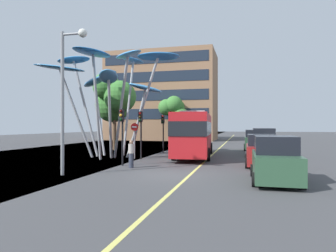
{
  "coord_description": "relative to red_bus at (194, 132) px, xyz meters",
  "views": [
    {
      "loc": [
        3.74,
        -15.19,
        2.51
      ],
      "look_at": [
        -1.95,
        7.55,
        2.5
      ],
      "focal_mm": 32.62,
      "sensor_mm": 36.0,
      "label": 1
    }
  ],
  "objects": [
    {
      "name": "ground",
      "position": [
        -0.55,
        -9.25,
        -2.05
      ],
      "size": [
        120.0,
        240.0,
        0.1
      ],
      "color": "#424244"
    },
    {
      "name": "red_bus",
      "position": [
        0.0,
        0.0,
        0.0
      ],
      "size": [
        3.31,
        10.54,
        3.67
      ],
      "color": "red",
      "rests_on": "ground"
    },
    {
      "name": "leaf_sculpture",
      "position": [
        -6.47,
        -1.9,
        4.51
      ],
      "size": [
        11.5,
        9.67,
        8.58
      ],
      "color": "#9EA0A5",
      "rests_on": "ground"
    },
    {
      "name": "traffic_light_kerb_near",
      "position": [
        -3.52,
        -6.57,
        0.59
      ],
      "size": [
        0.28,
        0.42,
        3.57
      ],
      "color": "black",
      "rests_on": "ground"
    },
    {
      "name": "traffic_light_kerb_far",
      "position": [
        -3.61,
        -2.76,
        0.6
      ],
      "size": [
        0.28,
        0.42,
        3.59
      ],
      "color": "black",
      "rests_on": "ground"
    },
    {
      "name": "traffic_light_island_mid",
      "position": [
        -3.39,
        2.92,
        0.56
      ],
      "size": [
        0.28,
        0.42,
        3.53
      ],
      "color": "black",
      "rests_on": "ground"
    },
    {
      "name": "traffic_light_opposite",
      "position": [
        -3.8,
        8.39,
        0.77
      ],
      "size": [
        0.28,
        0.42,
        3.84
      ],
      "color": "black",
      "rests_on": "ground"
    },
    {
      "name": "car_parked_near",
      "position": [
        5.29,
        -10.08,
        -1.04
      ],
      "size": [
        2.09,
        4.3,
        2.06
      ],
      "color": "#2D5138",
      "rests_on": "ground"
    },
    {
      "name": "car_parked_mid",
      "position": [
        4.98,
        -4.57,
        -1.07
      ],
      "size": [
        1.96,
        4.2,
        1.98
      ],
      "color": "maroon",
      "rests_on": "ground"
    },
    {
      "name": "car_parked_far",
      "position": [
        5.53,
        2.49,
        -0.93
      ],
      "size": [
        2.08,
        4.22,
        2.31
      ],
      "color": "#2D5138",
      "rests_on": "ground"
    },
    {
      "name": "car_side_street",
      "position": [
        4.94,
        8.15,
        -1.02
      ],
      "size": [
        2.06,
        3.85,
        2.11
      ],
      "color": "#2D5138",
      "rests_on": "ground"
    },
    {
      "name": "street_lamp",
      "position": [
        -4.76,
        -10.65,
        2.71
      ],
      "size": [
        1.46,
        0.44,
        7.39
      ],
      "color": "gray",
      "rests_on": "ground"
    },
    {
      "name": "tree_pavement_near",
      "position": [
        -9.14,
        4.74,
        3.3
      ],
      "size": [
        4.95,
        4.98,
        7.93
      ],
      "color": "brown",
      "rests_on": "ground"
    },
    {
      "name": "tree_pavement_far",
      "position": [
        -6.86,
        23.45,
        3.21
      ],
      "size": [
        5.05,
        5.09,
        7.26
      ],
      "color": "brown",
      "rests_on": "ground"
    },
    {
      "name": "pedestrian",
      "position": [
        -2.62,
        -7.3,
        -1.18
      ],
      "size": [
        0.34,
        0.34,
        1.65
      ],
      "color": "#2D3342",
      "rests_on": "ground"
    },
    {
      "name": "no_entry_sign",
      "position": [
        -4.15,
        -2.57,
        -0.2
      ],
      "size": [
        0.6,
        0.12,
        2.73
      ],
      "color": "gray",
      "rests_on": "ground"
    },
    {
      "name": "backdrop_building",
      "position": [
        -10.48,
        29.21,
        5.75
      ],
      "size": [
        19.08,
        10.07,
        15.5
      ],
      "color": "#936B4C",
      "rests_on": "ground"
    }
  ]
}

